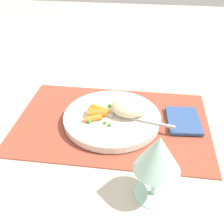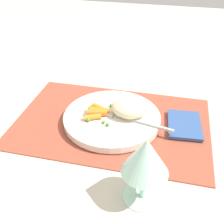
# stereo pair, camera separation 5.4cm
# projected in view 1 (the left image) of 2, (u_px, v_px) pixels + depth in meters

# --- Properties ---
(ground_plane) EXTENTS (2.40, 2.40, 0.00)m
(ground_plane) POSITION_uv_depth(u_px,v_px,m) (112.00, 123.00, 0.70)
(ground_plane) COLOR beige
(placemat) EXTENTS (0.48, 0.32, 0.01)m
(placemat) POSITION_uv_depth(u_px,v_px,m) (112.00, 122.00, 0.70)
(placemat) COLOR #9E4733
(placemat) RESTS_ON ground_plane
(plate) EXTENTS (0.24, 0.24, 0.02)m
(plate) POSITION_uv_depth(u_px,v_px,m) (112.00, 118.00, 0.70)
(plate) COLOR silver
(plate) RESTS_ON placemat
(rice_mound) EXTENTS (0.09, 0.07, 0.04)m
(rice_mound) POSITION_uv_depth(u_px,v_px,m) (129.00, 107.00, 0.68)
(rice_mound) COLOR beige
(rice_mound) RESTS_ON plate
(carrot_portion) EXTENTS (0.06, 0.07, 0.02)m
(carrot_portion) POSITION_uv_depth(u_px,v_px,m) (97.00, 113.00, 0.69)
(carrot_portion) COLOR orange
(carrot_portion) RESTS_ON plate
(pea_scatter) EXTENTS (0.07, 0.09, 0.01)m
(pea_scatter) POSITION_uv_depth(u_px,v_px,m) (100.00, 114.00, 0.69)
(pea_scatter) COLOR #4DA145
(pea_scatter) RESTS_ON plate
(fork) EXTENTS (0.20, 0.05, 0.01)m
(fork) POSITION_uv_depth(u_px,v_px,m) (126.00, 117.00, 0.68)
(fork) COLOR beige
(fork) RESTS_ON plate
(wine_glass) EXTENTS (0.08, 0.08, 0.14)m
(wine_glass) POSITION_uv_depth(u_px,v_px,m) (158.00, 156.00, 0.47)
(wine_glass) COLOR #B2E0CC
(wine_glass) RESTS_ON ground_plane
(napkin) EXTENTS (0.09, 0.12, 0.01)m
(napkin) POSITION_uv_depth(u_px,v_px,m) (183.00, 120.00, 0.70)
(napkin) COLOR #33518C
(napkin) RESTS_ON placemat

